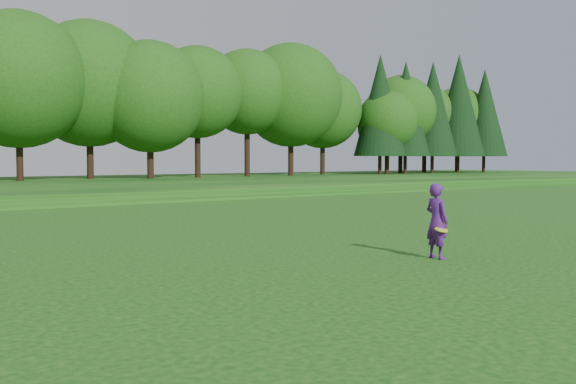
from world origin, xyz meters
TOP-DOWN VIEW (x-y plane):
  - ground at (0.00, 0.00)m, footprint 140.00×140.00m
  - walking_path at (0.00, 20.00)m, footprint 130.00×1.60m
  - woman at (2.09, 0.00)m, footprint 0.48×0.67m

SIDE VIEW (x-z plane):
  - ground at x=0.00m, z-range 0.00..0.00m
  - walking_path at x=0.00m, z-range 0.00..0.04m
  - woman at x=2.09m, z-range 0.00..1.62m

